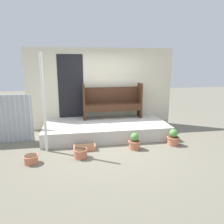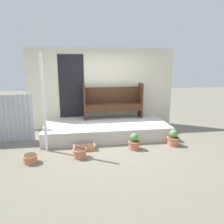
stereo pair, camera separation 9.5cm
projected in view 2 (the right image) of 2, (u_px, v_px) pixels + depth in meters
name	position (u px, v px, depth m)	size (l,w,h in m)	color
ground_plane	(108.00, 145.00, 5.78)	(24.00, 24.00, 0.00)	#706B5B
porch_slab	(106.00, 129.00, 6.58)	(3.59, 1.72, 0.38)	beige
house_wall	(101.00, 88.00, 7.18)	(4.79, 0.08, 2.60)	beige
support_post	(44.00, 104.00, 5.18)	(0.07, 0.07, 2.39)	white
bench	(113.00, 101.00, 7.00)	(1.88, 0.41, 1.11)	#422616
flower_pot_left	(30.00, 158.00, 4.76)	(0.33, 0.33, 0.19)	#C67251
flower_pot_middle	(80.00, 153.00, 5.02)	(0.34, 0.34, 0.22)	#C67251
flower_pot_right	(134.00, 142.00, 5.50)	(0.31, 0.31, 0.42)	#C67251
flower_pot_far_right	(173.00, 138.00, 5.75)	(0.33, 0.33, 0.43)	#C67251
planter_box_rect	(84.00, 147.00, 5.46)	(0.54, 0.23, 0.13)	tan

